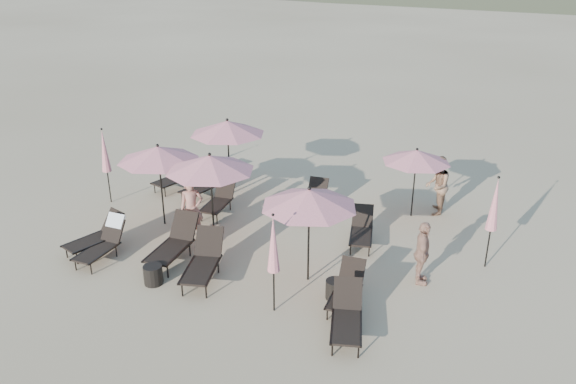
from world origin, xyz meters
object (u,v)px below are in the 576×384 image
at_px(lounger_1, 103,241).
at_px(umbrella_open_3, 227,128).
at_px(lounger_5, 347,289).
at_px(umbrella_open_1, 210,163).
at_px(lounger_6, 177,175).
at_px(umbrella_open_4, 417,156).
at_px(beachgoer_a, 192,209).
at_px(lounger_9, 313,200).
at_px(umbrella_open_2, 309,198).
at_px(beachgoer_b, 437,185).
at_px(side_table_1, 335,289).
at_px(lounger_10, 362,229).
at_px(lounger_7, 205,183).
at_px(umbrella_closed_2, 105,151).
at_px(lounger_4, 347,315).
at_px(lounger_0, 97,235).
at_px(lounger_2, 174,243).
at_px(umbrella_open_0, 158,154).
at_px(umbrella_closed_1, 494,205).
at_px(umbrella_closed_0, 273,244).
at_px(lounger_8, 219,200).
at_px(lounger_3, 203,260).
at_px(beachgoer_c, 422,253).
at_px(side_table_0, 153,275).

distance_m(lounger_1, umbrella_open_3, 5.24).
distance_m(lounger_5, umbrella_open_1, 4.80).
relative_size(lounger_6, umbrella_open_4, 0.81).
bearing_deg(lounger_5, beachgoer_a, 160.60).
bearing_deg(lounger_9, umbrella_open_2, -76.28).
distance_m(umbrella_open_3, beachgoer_b, 6.51).
distance_m(lounger_5, side_table_1, 0.38).
height_order(lounger_5, lounger_10, lounger_10).
relative_size(umbrella_open_3, beachgoer_b, 1.42).
bearing_deg(lounger_7, side_table_1, -20.33).
height_order(lounger_1, lounger_10, lounger_1).
relative_size(umbrella_open_3, umbrella_closed_2, 1.05).
bearing_deg(lounger_4, lounger_0, 157.25).
bearing_deg(lounger_1, lounger_2, 19.24).
bearing_deg(lounger_6, lounger_1, -64.35).
height_order(umbrella_open_0, umbrella_closed_1, umbrella_closed_1).
height_order(umbrella_open_0, umbrella_closed_0, umbrella_open_0).
bearing_deg(lounger_5, lounger_7, 142.99).
bearing_deg(lounger_8, umbrella_closed_1, -7.08).
relative_size(umbrella_open_2, umbrella_open_3, 0.95).
bearing_deg(beachgoer_b, lounger_4, -10.36).
bearing_deg(beachgoer_b, lounger_0, -57.73).
height_order(umbrella_open_3, umbrella_closed_0, umbrella_open_3).
bearing_deg(beachgoer_b, umbrella_open_3, -84.38).
relative_size(lounger_2, beachgoer_b, 1.04).
relative_size(umbrella_open_2, beachgoer_a, 1.39).
relative_size(lounger_4, umbrella_open_3, 0.68).
bearing_deg(lounger_10, lounger_3, -146.25).
relative_size(lounger_2, umbrella_open_1, 0.74).
distance_m(lounger_4, umbrella_closed_2, 9.44).
bearing_deg(lounger_0, beachgoer_b, 54.49).
height_order(lounger_3, lounger_5, lounger_3).
xyz_separation_m(lounger_1, umbrella_open_0, (0.18, 2.22, 1.65)).
xyz_separation_m(umbrella_open_1, umbrella_closed_2, (-4.25, 0.77, -0.53)).
relative_size(lounger_9, beachgoer_a, 0.95).
relative_size(lounger_10, beachgoer_a, 0.93).
height_order(umbrella_open_0, beachgoer_c, umbrella_open_0).
xyz_separation_m(umbrella_closed_0, beachgoer_c, (2.58, 2.46, -0.83)).
bearing_deg(umbrella_closed_2, lounger_8, 12.90).
distance_m(lounger_6, umbrella_closed_1, 9.97).
height_order(lounger_10, umbrella_open_4, umbrella_open_4).
height_order(lounger_1, lounger_5, lounger_1).
bearing_deg(beachgoer_b, lounger_6, -85.21).
bearing_deg(lounger_9, side_table_0, -117.11).
bearing_deg(lounger_0, lounger_3, 15.81).
height_order(lounger_3, lounger_8, lounger_3).
bearing_deg(umbrella_closed_0, lounger_10, 79.17).
relative_size(umbrella_open_1, umbrella_open_4, 1.18).
xyz_separation_m(lounger_0, lounger_5, (6.67, 0.42, -0.03)).
bearing_deg(beachgoer_b, umbrella_closed_0, -24.62).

